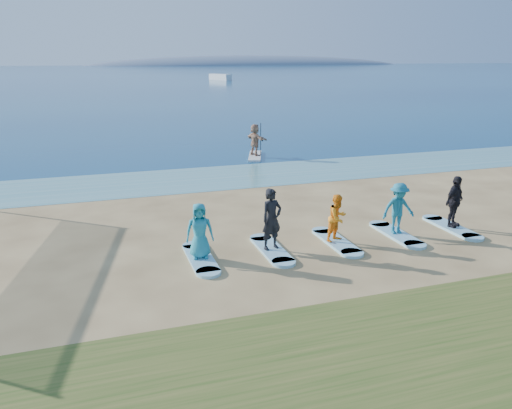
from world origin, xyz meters
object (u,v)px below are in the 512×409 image
object	(u,v)px
surfboard_2	(336,242)
surfboard_1	(271,250)
boat_offshore_b	(220,80)
surfboard_3	(396,234)
student_1	(272,219)
student_3	(398,208)
surfboard_4	(451,227)
surfboard_0	(201,258)
paddleboard	(255,156)
student_4	(455,202)
student_2	(338,218)
paddleboarder	(255,140)
student_0	(200,231)

from	to	relation	value
surfboard_2	surfboard_1	bearing A→B (deg)	180.00
boat_offshore_b	surfboard_3	xyz separation A→B (m)	(-21.35, -108.49, 0.04)
boat_offshore_b	student_1	distance (m)	111.52
student_3	surfboard_4	bearing A→B (deg)	4.60
surfboard_3	surfboard_0	bearing A→B (deg)	180.00
surfboard_0	surfboard_4	distance (m)	8.90
boat_offshore_b	surfboard_2	distance (m)	111.02
surfboard_2	paddleboard	bearing A→B (deg)	82.48
surfboard_0	student_3	distance (m)	6.73
student_4	surfboard_3	bearing A→B (deg)	156.05
surfboard_2	student_4	xyz separation A→B (m)	(4.45, 0.00, 0.94)
surfboard_1	paddleboard	bearing A→B (deg)	73.94
student_1	surfboard_4	distance (m)	6.75
surfboard_1	student_3	xyz separation A→B (m)	(4.45, 0.00, 0.91)
student_1	student_2	world-z (taller)	student_1
surfboard_4	student_4	size ratio (longest dim) A/B	1.23
surfboard_0	paddleboard	bearing A→B (deg)	66.06
paddleboarder	surfboard_4	size ratio (longest dim) A/B	0.84
surfboard_4	student_1	bearing A→B (deg)	180.00
surfboard_2	surfboard_4	size ratio (longest dim) A/B	1.00
surfboard_2	student_3	distance (m)	2.40
paddleboard	surfboard_3	world-z (taller)	paddleboard
boat_offshore_b	student_1	size ratio (longest dim) A/B	3.63
surfboard_3	student_3	xyz separation A→B (m)	(0.00, 0.00, 0.91)
student_0	student_2	world-z (taller)	student_0
surfboard_1	student_1	bearing A→B (deg)	0.00
paddleboarder	student_0	xyz separation A→B (m)	(-6.33, -14.26, -0.13)
surfboard_3	student_3	distance (m)	0.91
paddleboard	student_2	bearing A→B (deg)	-77.74
surfboard_0	student_2	xyz separation A→B (m)	(4.45, 0.00, 0.81)
paddleboard	surfboard_0	world-z (taller)	paddleboard
surfboard_2	student_4	distance (m)	4.55
paddleboard	surfboard_2	xyz separation A→B (m)	(-1.88, -14.26, -0.01)
paddleboarder	surfboard_4	xyz separation A→B (m)	(2.57, -14.26, -1.00)
paddleboarder	boat_offshore_b	bearing A→B (deg)	-32.81
surfboard_0	student_3	xyz separation A→B (m)	(6.67, 0.00, 0.91)
surfboard_1	surfboard_4	xyz separation A→B (m)	(6.67, 0.00, 0.00)
student_1	student_3	world-z (taller)	student_1
surfboard_2	paddleboarder	bearing A→B (deg)	82.48
surfboard_1	student_1	size ratio (longest dim) A/B	1.16
surfboard_1	surfboard_3	xyz separation A→B (m)	(4.45, 0.00, 0.00)
student_4	surfboard_2	bearing A→B (deg)	156.05
paddleboarder	student_1	size ratio (longest dim) A/B	0.97
boat_offshore_b	surfboard_1	bearing A→B (deg)	-126.80
paddleboard	surfboard_4	world-z (taller)	paddleboard
paddleboarder	student_2	world-z (taller)	paddleboarder
paddleboarder	surfboard_1	world-z (taller)	paddleboarder
surfboard_0	student_1	size ratio (longest dim) A/B	1.16
paddleboard	student_0	size ratio (longest dim) A/B	1.82
surfboard_0	student_4	xyz separation A→B (m)	(8.90, 0.00, 0.94)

